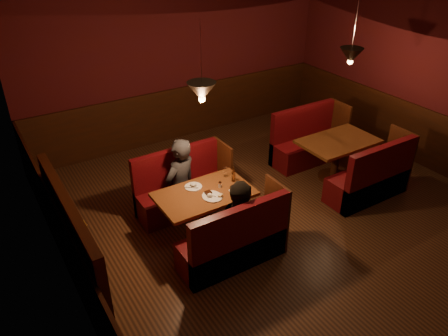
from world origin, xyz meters
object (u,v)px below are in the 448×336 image
main_bench_far (183,191)px  second_bench_near (372,181)px  second_table (337,150)px  diner_b (243,210)px  main_table (205,202)px  diner_a (180,167)px  main_bench_near (236,244)px  second_bench_far (307,144)px

main_bench_far → second_bench_near: bearing=-26.6°
second_table → diner_b: size_ratio=0.85×
second_table → diner_b: bearing=-161.3°
main_table → diner_a: diner_a is taller
main_bench_far → main_table: bearing=-91.2°
main_bench_near → second_bench_far: size_ratio=1.01×
main_bench_near → diner_b: 0.45m
second_bench_far → second_table: bearing=-92.2°
main_table → second_bench_near: 2.64m
second_table → second_bench_far: bearing=87.8°
main_bench_far → second_bench_far: 2.56m
main_bench_far → second_bench_far: bearing=4.2°
diner_b → second_bench_near: bearing=15.2°
main_table → second_table: main_table is taller
main_bench_near → second_bench_far: 3.02m
main_bench_far → second_bench_near: 2.86m
second_bench_far → main_bench_near: bearing=-147.8°
second_bench_far → second_bench_near: size_ratio=1.00×
main_bench_near → diner_a: size_ratio=0.89×
main_bench_near → second_bench_far: second_bench_far is taller
diner_b → second_table: bearing=32.1°
second_table → second_bench_near: size_ratio=0.90×
diner_a → main_table: bearing=75.3°
main_table → diner_a: (-0.06, 0.61, 0.26)m
main_bench_far → diner_a: size_ratio=0.89×
main_table → second_bench_far: second_bench_far is taller
second_table → second_bench_far: second_bench_far is taller
main_table → second_bench_near: size_ratio=0.92×
main_bench_near → diner_a: diner_a is taller
second_bench_near → diner_b: 2.45m
second_table → diner_a: bearing=170.2°
main_table → second_table: (2.54, 0.16, -0.00)m
diner_b → main_bench_far: bearing=109.3°
diner_a → diner_b: bearing=79.6°
main_table → main_bench_far: size_ratio=0.91×
main_bench_near → second_bench_near: (2.56, 0.14, 0.01)m
second_table → diner_a: diner_a is taller
second_table → main_bench_near: bearing=-160.9°
main_bench_far → second_bench_near: second_bench_near is taller
second_table → second_bench_far: 0.76m
main_table → diner_a: bearing=95.3°
main_bench_near → second_bench_near: 2.56m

